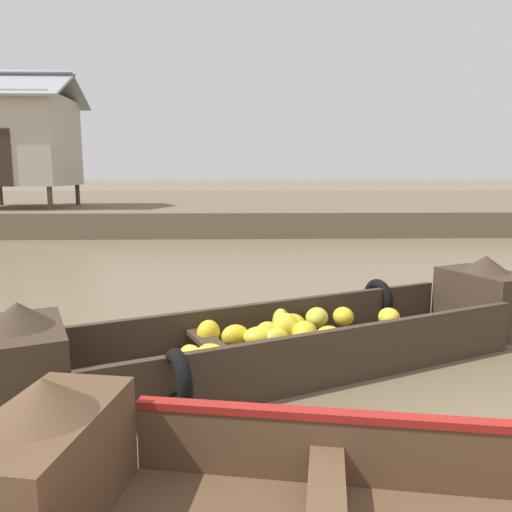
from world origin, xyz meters
TOP-DOWN VIEW (x-y plane):
  - ground_plane at (0.00, 10.00)m, footprint 300.00×300.00m
  - riverbank_strip at (0.00, 23.81)m, footprint 160.00×20.00m
  - banana_boat at (-0.42, 3.62)m, footprint 5.84×3.34m
  - stilt_house_left at (-8.61, 16.62)m, footprint 3.98×3.70m

SIDE VIEW (x-z plane):
  - ground_plane at x=0.00m, z-range 0.00..0.00m
  - banana_boat at x=-0.42m, z-range -0.15..0.82m
  - riverbank_strip at x=0.00m, z-range 0.00..0.79m
  - stilt_house_left at x=-8.61m, z-range 0.83..5.43m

